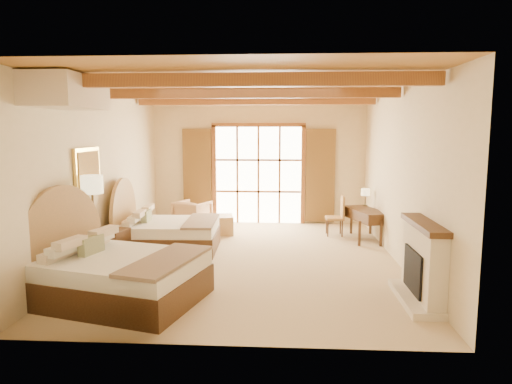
# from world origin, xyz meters

# --- Properties ---
(floor) EXTENTS (7.00, 7.00, 0.00)m
(floor) POSITION_xyz_m (0.00, 0.00, 0.00)
(floor) COLOR #D0B689
(floor) RESTS_ON ground
(wall_back) EXTENTS (5.50, 0.00, 5.50)m
(wall_back) POSITION_xyz_m (0.00, 3.50, 1.60)
(wall_back) COLOR beige
(wall_back) RESTS_ON ground
(wall_left) EXTENTS (0.00, 7.00, 7.00)m
(wall_left) POSITION_xyz_m (-2.75, 0.00, 1.60)
(wall_left) COLOR beige
(wall_left) RESTS_ON ground
(wall_right) EXTENTS (0.00, 7.00, 7.00)m
(wall_right) POSITION_xyz_m (2.75, 0.00, 1.60)
(wall_right) COLOR beige
(wall_right) RESTS_ON ground
(ceiling) EXTENTS (7.00, 7.00, 0.00)m
(ceiling) POSITION_xyz_m (0.00, 0.00, 3.20)
(ceiling) COLOR #A86F33
(ceiling) RESTS_ON ground
(ceiling_beams) EXTENTS (5.39, 4.60, 0.18)m
(ceiling_beams) POSITION_xyz_m (0.00, 0.00, 3.08)
(ceiling_beams) COLOR #985E23
(ceiling_beams) RESTS_ON ceiling
(french_doors) EXTENTS (3.95, 0.08, 2.60)m
(french_doors) POSITION_xyz_m (0.00, 3.44, 1.25)
(french_doors) COLOR white
(french_doors) RESTS_ON ground
(fireplace) EXTENTS (0.46, 1.40, 1.16)m
(fireplace) POSITION_xyz_m (2.60, -2.00, 0.51)
(fireplace) COLOR beige
(fireplace) RESTS_ON ground
(painting) EXTENTS (0.06, 0.95, 0.75)m
(painting) POSITION_xyz_m (-2.70, -0.75, 1.75)
(painting) COLOR #EDC457
(painting) RESTS_ON wall_left
(canopy_valance) EXTENTS (0.70, 1.40, 0.45)m
(canopy_valance) POSITION_xyz_m (-2.40, -2.00, 2.95)
(canopy_valance) COLOR beige
(canopy_valance) RESTS_ON ceiling
(bed_near) EXTENTS (2.55, 2.13, 1.42)m
(bed_near) POSITION_xyz_m (-1.80, -2.21, 0.43)
(bed_near) COLOR #4D361D
(bed_near) RESTS_ON floor
(bed_far) EXTENTS (2.00, 1.54, 1.28)m
(bed_far) POSITION_xyz_m (-1.81, 0.59, 0.39)
(bed_far) COLOR #4D361D
(bed_far) RESTS_ON floor
(nightstand) EXTENTS (0.60, 0.60, 0.61)m
(nightstand) POSITION_xyz_m (-2.50, -0.34, 0.31)
(nightstand) COLOR #4D361D
(nightstand) RESTS_ON floor
(floor_lamp) EXTENTS (0.36, 0.36, 1.69)m
(floor_lamp) POSITION_xyz_m (-2.50, -1.08, 1.43)
(floor_lamp) COLOR #3E331D
(floor_lamp) RESTS_ON floor
(armchair) EXTENTS (0.98, 0.99, 0.69)m
(armchair) POSITION_xyz_m (-1.59, 2.65, 0.35)
(armchair) COLOR tan
(armchair) RESTS_ON floor
(ottoman) EXTENTS (0.69, 0.69, 0.43)m
(ottoman) POSITION_xyz_m (-0.83, 2.10, 0.22)
(ottoman) COLOR #B3824B
(ottoman) RESTS_ON floor
(desk) EXTENTS (0.90, 1.36, 0.68)m
(desk) POSITION_xyz_m (2.48, 1.72, 0.36)
(desk) COLOR #4D361D
(desk) RESTS_ON floor
(desk_chair) EXTENTS (0.41, 0.41, 0.92)m
(desk_chair) POSITION_xyz_m (1.86, 2.09, 0.29)
(desk_chair) COLOR #B07A47
(desk_chair) RESTS_ON floor
(desk_lamp) EXTENTS (0.20, 0.20, 0.40)m
(desk_lamp) POSITION_xyz_m (2.55, 2.22, 0.98)
(desk_lamp) COLOR #3E331D
(desk_lamp) RESTS_ON desk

